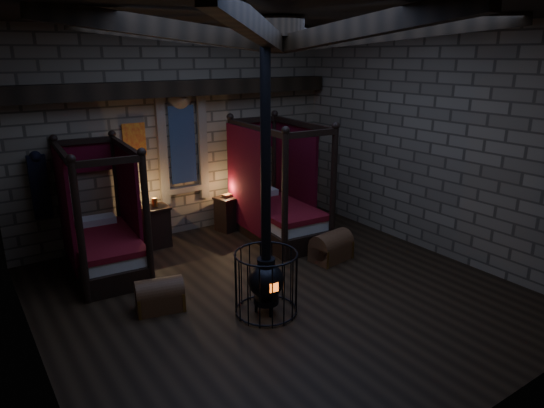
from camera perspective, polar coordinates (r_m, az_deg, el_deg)
room at (r=7.13m, az=0.39°, el=17.61°), size 7.02×7.02×4.29m
bed_left at (r=9.06m, az=-19.17°, el=-4.08°), size 1.29×2.21×2.23m
bed_right at (r=10.12m, az=0.56°, el=-0.63°), size 1.35×2.36×2.39m
trunk_left at (r=7.59m, az=-13.06°, el=-10.46°), size 0.78×0.59×0.51m
trunk_right at (r=9.13m, az=6.98°, el=-5.08°), size 0.82×0.59×0.56m
nightstand_left at (r=9.93m, az=-13.45°, el=-2.50°), size 0.52×0.50×1.00m
nightstand_right at (r=10.57m, az=-5.26°, el=-1.10°), size 0.55×0.54×0.82m
stove at (r=7.16m, az=-0.70°, el=-8.45°), size 0.94×0.94×4.05m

